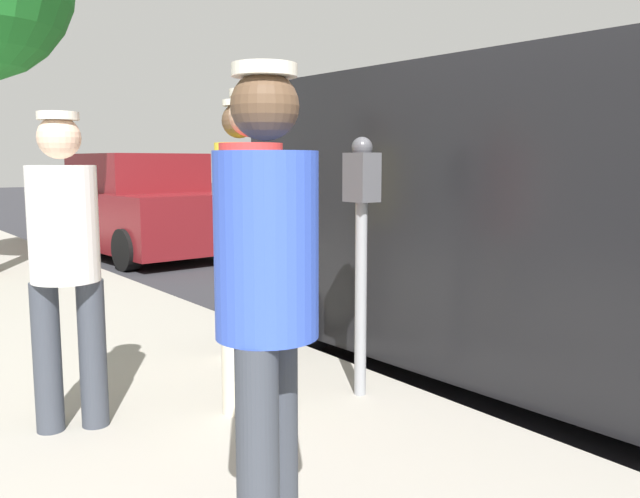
# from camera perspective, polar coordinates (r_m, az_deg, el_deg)

# --- Properties ---
(ground_plane) EXTENTS (80.00, 80.00, 0.00)m
(ground_plane) POSITION_cam_1_polar(r_m,az_deg,el_deg) (4.58, 24.58, -12.66)
(ground_plane) COLOR #2D2D33
(parking_meter_near) EXTENTS (0.14, 0.18, 1.52)m
(parking_meter_near) POSITION_cam_1_polar(r_m,az_deg,el_deg) (3.83, 3.59, 2.30)
(parking_meter_near) COLOR gray
(parking_meter_near) RESTS_ON sidewalk_slab
(pedestrian_in_yellow) EXTENTS (0.34, 0.36, 1.79)m
(pedestrian_in_yellow) POSITION_cam_1_polar(r_m,az_deg,el_deg) (4.55, -6.87, 3.14)
(pedestrian_in_yellow) COLOR beige
(pedestrian_in_yellow) RESTS_ON sidewalk_slab
(pedestrian_in_white) EXTENTS (0.35, 0.34, 1.62)m
(pedestrian_in_white) POSITION_cam_1_polar(r_m,az_deg,el_deg) (3.57, -21.14, -0.30)
(pedestrian_in_white) COLOR #383D47
(pedestrian_in_white) RESTS_ON sidewalk_slab
(pedestrian_in_blue) EXTENTS (0.34, 0.34, 1.68)m
(pedestrian_in_blue) POSITION_cam_1_polar(r_m,az_deg,el_deg) (2.17, -4.61, -3.55)
(pedestrian_in_blue) COLOR #383D47
(pedestrian_in_blue) RESTS_ON sidewalk_slab
(pedestrian_in_red) EXTENTS (0.35, 0.34, 1.76)m
(pedestrian_in_red) POSITION_cam_1_polar(r_m,az_deg,el_deg) (3.59, -5.90, 1.63)
(pedestrian_in_red) COLOR beige
(pedestrian_in_red) RESTS_ON sidewalk_slab
(parked_van) EXTENTS (2.31, 5.28, 2.15)m
(parked_van) POSITION_cam_1_polar(r_m,az_deg,el_deg) (4.58, 23.74, 2.21)
(parked_van) COLOR black
(parked_van) RESTS_ON ground
(parked_sedan_behind) EXTENTS (2.20, 4.51, 1.65)m
(parked_sedan_behind) POSITION_cam_1_polar(r_m,az_deg,el_deg) (11.40, -15.81, 3.36)
(parked_sedan_behind) COLOR maroon
(parked_sedan_behind) RESTS_ON ground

